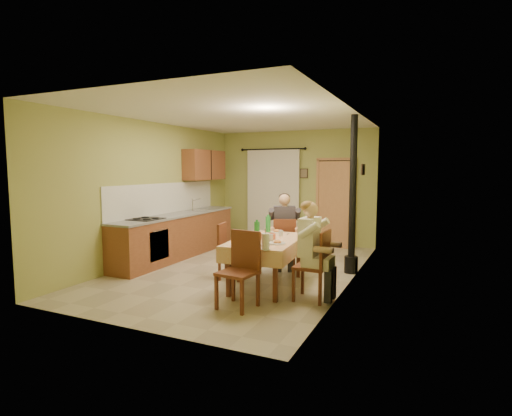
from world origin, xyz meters
The scene contains 17 objects.
floor centered at (0.00, 0.00, 0.00)m, with size 4.00×6.00×0.01m, color tan.
room_shell centered at (0.00, 0.00, 1.82)m, with size 4.04×6.04×2.82m.
kitchen_run centered at (-1.71, 0.40, 0.48)m, with size 0.64×3.64×1.56m.
upper_cabinets centered at (-1.82, 1.70, 1.95)m, with size 0.35×1.40×0.70m, color brown.
curtain centered at (-0.55, 2.90, 1.26)m, with size 1.70×0.07×2.22m.
doorway centered at (1.04, 2.91, 1.05)m, with size 0.96×0.30×2.15m.
dining_table centered at (0.83, -0.78, 0.38)m, with size 1.12×1.71×0.76m.
tableware centered at (0.85, -0.88, 0.83)m, with size 0.82×1.63×0.33m.
chair_far centered at (0.73, 0.31, 0.29)m, with size 0.53×0.53×0.97m.
chair_near centered at (0.87, -1.84, 0.29)m, with size 0.51×0.51×1.03m.
chair_right centered at (1.68, -1.12, 0.29)m, with size 0.45×0.45×1.01m.
chair_left centered at (0.11, -0.62, 0.29)m, with size 0.45×0.45×0.95m.
man_far centered at (0.72, 0.32, 0.88)m, with size 0.65×0.60×1.39m.
man_right centered at (1.67, -1.12, 0.88)m, with size 0.47×0.59×1.39m.
stove_flue centered at (1.90, 0.60, 1.02)m, with size 0.24×0.24×2.80m.
picture_back centered at (0.25, 2.97, 1.75)m, with size 0.19×0.03×0.23m, color black.
picture_right centered at (1.97, 1.20, 1.85)m, with size 0.03×0.31×0.21m, color brown.
Camera 1 is at (3.25, -6.50, 1.87)m, focal length 28.00 mm.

